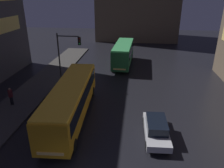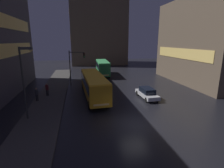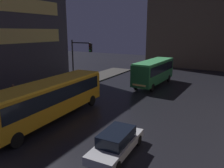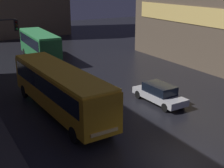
# 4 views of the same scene
# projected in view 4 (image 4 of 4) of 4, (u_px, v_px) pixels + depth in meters

# --- Properties ---
(ground_plane) EXTENTS (120.00, 120.00, 0.00)m
(ground_plane) POSITION_uv_depth(u_px,v_px,m) (183.00, 163.00, 15.95)
(ground_plane) COLOR black
(bus_near) EXTENTS (3.11, 11.90, 3.19)m
(bus_near) POSITION_uv_depth(u_px,v_px,m) (60.00, 86.00, 21.49)
(bus_near) COLOR orange
(bus_near) RESTS_ON ground
(bus_far) EXTENTS (2.77, 9.32, 3.34)m
(bus_far) POSITION_uv_depth(u_px,v_px,m) (39.00, 44.00, 35.84)
(bus_far) COLOR #236B38
(bus_far) RESTS_ON ground
(car_taxi) EXTENTS (1.92, 4.65, 1.47)m
(car_taxi) POSITION_uv_depth(u_px,v_px,m) (159.00, 93.00, 23.65)
(car_taxi) COLOR #B7B7BC
(car_taxi) RESTS_ON ground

